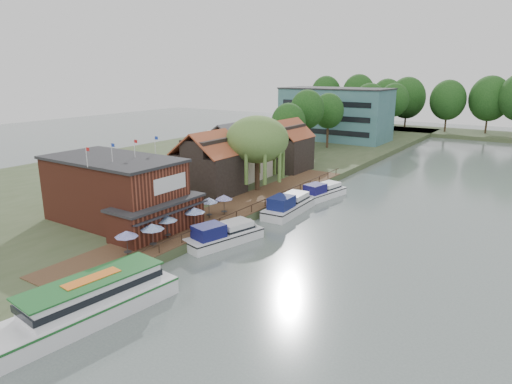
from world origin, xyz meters
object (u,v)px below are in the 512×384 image
Objects in this scene: umbrella_2 at (167,227)px; cruiser_2 at (323,190)px; pub at (127,192)px; cruiser_0 at (224,232)px; cottage_a at (209,163)px; hotel_block at (335,114)px; tour_boat at (85,301)px; cottage_c at (286,145)px; umbrella_4 at (209,208)px; willow at (257,154)px; swan at (117,287)px; umbrella_1 at (153,236)px; umbrella_5 at (224,205)px; umbrella_3 at (194,218)px; cottage_b at (235,150)px; cruiser_1 at (289,203)px; umbrella_0 at (127,243)px.

umbrella_2 reaches higher than cruiser_2.
cruiser_0 is at bearing 18.17° from pub.
hotel_block is at bearing 97.13° from cottage_a.
tour_boat is (0.22, -38.86, 0.41)m from cruiser_2.
umbrella_4 is (5.91, -27.44, -2.96)m from cottage_c.
cottage_c is at bearing 104.04° from willow.
umbrella_2 is (14.62, -71.81, -4.86)m from hotel_block.
cruiser_0 is 13.15m from swan.
umbrella_1 is 5.40× the size of swan.
willow reaches higher than umbrella_5.
cottage_a is 14.94m from umbrella_3.
swan is (2.88, -8.84, -2.07)m from umbrella_2.
willow reaches higher than cottage_c.
hotel_block reaches higher than cottage_b.
hotel_block reaches higher than umbrella_2.
willow is 1.05× the size of cruiser_0.
cottage_b is (4.00, -46.00, -1.90)m from hotel_block.
cottage_b is 4.04× the size of umbrella_4.
umbrella_2 is at bearing -96.79° from umbrella_3.
umbrella_1 is at bearing 109.48° from swan.
umbrella_2 reaches higher than swan.
willow is 4.39× the size of umbrella_1.
pub is 7.07m from umbrella_2.
swan is at bearing -78.81° from umbrella_3.
cruiser_1 is at bearing 76.05° from umbrella_2.
tour_boat is at bearing -76.56° from cottage_c.
willow is at bearing -75.96° from cottage_c.
umbrella_1 is (7.29, -3.39, -2.36)m from pub.
willow is at bearing 100.17° from umbrella_4.
cottage_c is at bearing 104.47° from umbrella_5.
cottage_b reaches higher than umbrella_5.
cottage_a is at bearing 119.38° from tour_boat.
umbrella_1 is at bearing -80.81° from willow.
tour_boat is at bearing -74.87° from umbrella_4.
pub is at bearing -146.94° from cruiser_0.
cruiser_0 is 0.94× the size of cruiser_1.
umbrella_5 is 0.22× the size of cruiser_1.
willow is at bearing 99.19° from umbrella_1.
umbrella_4 is 2.03m from umbrella_5.
umbrella_3 is at bearing -73.37° from umbrella_4.
umbrella_4 is 10.82m from cruiser_1.
hotel_block is 2.95× the size of cottage_a.
umbrella_1 reaches higher than cruiser_1.
cottage_b is 28.07m from umbrella_2.
tour_boat is at bearing -68.46° from umbrella_1.
hotel_block is 2.40× the size of cruiser_1.
hotel_block is at bearing 102.71° from willow.
umbrella_5 is (0.68, 1.92, 0.00)m from umbrella_4.
umbrella_0 is 0.17× the size of tour_boat.
cruiser_0 is (14.45, -21.57, -4.04)m from cottage_b.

